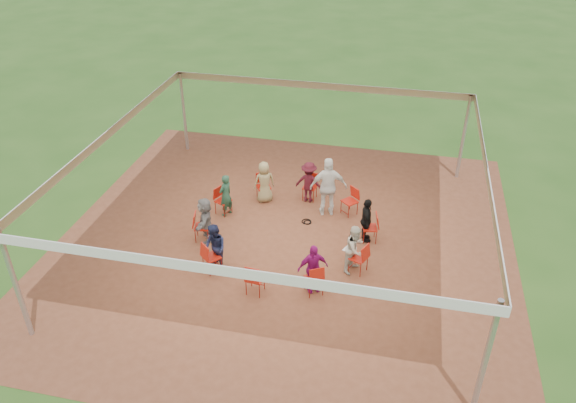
% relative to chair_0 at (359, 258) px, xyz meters
% --- Properties ---
extents(ground, '(80.00, 80.00, 0.00)m').
position_rel_chair_0_xyz_m(ground, '(-2.22, 0.98, -0.45)').
color(ground, '#2A5219').
rests_on(ground, ground).
extents(dirt_patch, '(13.00, 13.00, 0.00)m').
position_rel_chair_0_xyz_m(dirt_patch, '(-2.22, 0.98, -0.44)').
color(dirt_patch, brown).
rests_on(dirt_patch, ground).
extents(tent, '(10.33, 10.33, 3.00)m').
position_rel_chair_0_xyz_m(tent, '(-2.22, 0.98, 1.92)').
color(tent, '#B2B2B7').
rests_on(tent, ground).
extents(chair_0, '(0.57, 0.56, 0.90)m').
position_rel_chair_0_xyz_m(chair_0, '(0.00, 0.00, 0.00)').
color(chair_0, red).
rests_on(chair_0, ground).
extents(chair_1, '(0.52, 0.50, 0.90)m').
position_rel_chair_0_xyz_m(chair_1, '(0.15, 1.49, 0.00)').
color(chair_1, red).
rests_on(chair_1, ground).
extents(chair_2, '(0.61, 0.61, 0.90)m').
position_rel_chair_0_xyz_m(chair_2, '(-0.60, 2.79, 0.00)').
color(chair_2, red).
rests_on(chair_2, ground).
extents(chair_3, '(0.46, 0.48, 0.90)m').
position_rel_chair_0_xyz_m(chair_3, '(-1.97, 3.40, 0.00)').
color(chair_3, red).
rests_on(chair_3, ground).
extents(chair_4, '(0.58, 0.59, 0.90)m').
position_rel_chair_0_xyz_m(chair_4, '(-3.44, 3.08, 0.00)').
color(chair_4, red).
rests_on(chair_4, ground).
extents(chair_5, '(0.57, 0.56, 0.90)m').
position_rel_chair_0_xyz_m(chair_5, '(-4.44, 1.97, 0.00)').
color(chair_5, red).
rests_on(chair_5, ground).
extents(chair_6, '(0.52, 0.50, 0.90)m').
position_rel_chair_0_xyz_m(chair_6, '(-4.59, 0.48, 0.00)').
color(chair_6, red).
rests_on(chair_6, ground).
extents(chair_7, '(0.61, 0.61, 0.90)m').
position_rel_chair_0_xyz_m(chair_7, '(-3.84, -0.82, 0.00)').
color(chair_7, red).
rests_on(chair_7, ground).
extents(chair_8, '(0.46, 0.48, 0.90)m').
position_rel_chair_0_xyz_m(chair_8, '(-2.47, -1.43, 0.00)').
color(chair_8, red).
rests_on(chair_8, ground).
extents(chair_9, '(0.58, 0.59, 0.90)m').
position_rel_chair_0_xyz_m(chair_9, '(-1.00, -1.12, 0.00)').
color(chair_9, red).
rests_on(chair_9, ground).
extents(person_seated_0, '(0.63, 0.77, 1.39)m').
position_rel_chair_0_xyz_m(person_seated_0, '(-0.11, 0.05, 0.25)').
color(person_seated_0, '#BAB7A3').
rests_on(person_seated_0, ground).
extents(person_seated_1, '(0.58, 0.88, 1.39)m').
position_rel_chair_0_xyz_m(person_seated_1, '(0.04, 1.47, 0.25)').
color(person_seated_1, black).
rests_on(person_seated_1, ground).
extents(person_seated_2, '(0.94, 0.53, 1.39)m').
position_rel_chair_0_xyz_m(person_seated_2, '(-1.98, 3.28, 0.25)').
color(person_seated_2, '#3F0F19').
rests_on(person_seated_2, ground).
extents(person_seated_3, '(0.78, 0.67, 1.39)m').
position_rel_chair_0_xyz_m(person_seated_3, '(-3.38, 2.98, 0.25)').
color(person_seated_3, '#8F8354').
rests_on(person_seated_3, ground).
extents(person_seated_4, '(0.51, 0.60, 1.39)m').
position_rel_chair_0_xyz_m(person_seated_4, '(-4.33, 1.92, 0.25)').
color(person_seated_4, '#204631').
rests_on(person_seated_4, ground).
extents(person_seated_5, '(0.74, 1.36, 1.39)m').
position_rel_chair_0_xyz_m(person_seated_5, '(-4.48, 0.50, 0.25)').
color(person_seated_5, slate).
rests_on(person_seated_5, ground).
extents(person_seated_6, '(0.76, 0.74, 1.39)m').
position_rel_chair_0_xyz_m(person_seated_6, '(-3.76, -0.73, 0.25)').
color(person_seated_6, '#1B2243').
rests_on(person_seated_6, ground).
extents(person_seated_7, '(0.91, 0.77, 1.39)m').
position_rel_chair_0_xyz_m(person_seated_7, '(-1.06, -1.01, 0.25)').
color(person_seated_7, '#94136D').
rests_on(person_seated_7, ground).
extents(standing_person, '(1.24, 0.85, 1.93)m').
position_rel_chair_0_xyz_m(standing_person, '(-1.26, 2.66, 0.52)').
color(standing_person, silver).
rests_on(standing_person, ground).
extents(cable_coil, '(0.36, 0.36, 0.03)m').
position_rel_chair_0_xyz_m(cable_coil, '(-1.79, 2.03, -0.43)').
color(cable_coil, black).
rests_on(cable_coil, ground).
extents(laptop, '(0.33, 0.36, 0.20)m').
position_rel_chair_0_xyz_m(laptop, '(-0.26, 0.12, 0.20)').
color(laptop, '#B7B7BC').
rests_on(laptop, ground).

